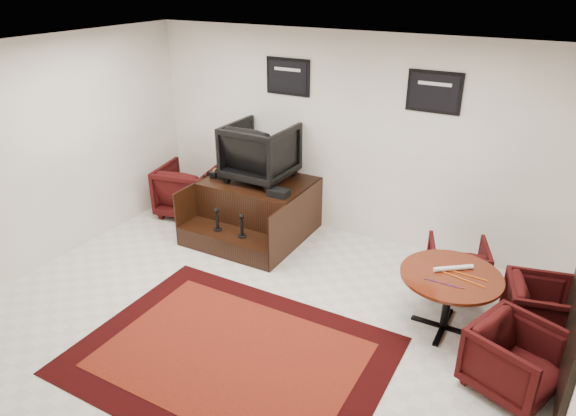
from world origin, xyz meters
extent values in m
plane|color=beige|center=(0.00, 0.00, 0.00)|extent=(6.00, 6.00, 0.00)
cube|color=white|center=(0.00, 2.50, 1.40)|extent=(6.00, 0.02, 2.80)
cube|color=white|center=(0.00, -2.50, 1.40)|extent=(6.00, 0.02, 2.80)
cube|color=white|center=(-3.00, 0.00, 1.40)|extent=(0.02, 5.00, 2.80)
cube|color=white|center=(0.00, 0.00, 2.80)|extent=(6.00, 5.00, 0.02)
cube|color=black|center=(-0.90, 2.48, 2.15)|extent=(0.66, 0.03, 0.50)
cube|color=black|center=(-0.90, 2.46, 2.15)|extent=(0.58, 0.01, 0.42)
cube|color=silver|center=(-0.90, 2.46, 2.25)|extent=(0.40, 0.00, 0.04)
cube|color=black|center=(1.10, 2.48, 2.15)|extent=(0.66, 0.03, 0.50)
cube|color=black|center=(1.10, 2.46, 2.15)|extent=(0.58, 0.01, 0.42)
cube|color=silver|center=(1.10, 2.46, 2.25)|extent=(0.40, 0.00, 0.04)
cube|color=black|center=(0.11, -0.52, 0.00)|extent=(2.99, 2.24, 0.01)
cube|color=#5F160D|center=(0.11, -0.52, 0.01)|extent=(2.46, 1.71, 0.01)
cube|color=black|center=(-1.08, 1.97, 0.38)|extent=(1.48, 1.10, 0.77)
cube|color=black|center=(-1.08, 1.20, 0.14)|extent=(1.48, 0.44, 0.27)
cube|color=black|center=(-1.82, 1.75, 0.38)|extent=(0.02, 1.54, 0.77)
cube|color=black|center=(-0.35, 1.75, 0.38)|extent=(0.02, 1.54, 0.77)
cylinder|color=black|center=(-1.28, 1.20, 0.28)|extent=(0.11, 0.11, 0.02)
cylinder|color=black|center=(-1.28, 1.20, 0.41)|extent=(0.04, 0.04, 0.24)
sphere|color=black|center=(-1.28, 1.20, 0.57)|extent=(0.07, 0.07, 0.07)
cylinder|color=black|center=(-0.89, 1.20, 0.28)|extent=(0.11, 0.11, 0.02)
cylinder|color=black|center=(-0.89, 1.20, 0.41)|extent=(0.04, 0.04, 0.24)
sphere|color=black|center=(-0.89, 1.20, 0.57)|extent=(0.07, 0.07, 0.07)
imported|color=black|center=(-1.08, 2.02, 1.22)|extent=(0.88, 0.83, 0.90)
cube|color=black|center=(-1.71, 1.82, 0.82)|extent=(0.12, 0.27, 0.10)
cube|color=black|center=(-1.59, 1.83, 0.82)|extent=(0.12, 0.27, 0.10)
cube|color=black|center=(-0.57, 1.62, 0.82)|extent=(0.28, 0.20, 0.09)
imported|color=black|center=(-2.34, 1.91, 0.43)|extent=(0.97, 0.93, 0.86)
cylinder|color=#48190A|center=(1.85, 0.94, 0.66)|extent=(1.03, 1.03, 0.03)
cylinder|color=black|center=(1.85, 0.94, 0.34)|extent=(0.08, 0.08, 0.60)
cube|color=black|center=(1.85, 0.94, 0.01)|extent=(0.69, 0.06, 0.03)
cube|color=black|center=(1.85, 0.94, 0.01)|extent=(0.06, 0.69, 0.03)
imported|color=black|center=(1.77, 1.77, 0.34)|extent=(0.81, 0.78, 0.67)
imported|color=black|center=(2.71, 1.30, 0.34)|extent=(0.76, 0.79, 0.69)
imported|color=black|center=(2.58, 0.35, 0.36)|extent=(0.87, 0.89, 0.72)
cylinder|color=silver|center=(1.85, 1.03, 0.70)|extent=(0.37, 0.29, 0.05)
cylinder|color=#CF560B|center=(1.97, 0.89, 0.68)|extent=(0.44, 0.10, 0.01)
cylinder|color=#CF560B|center=(1.97, 0.99, 0.68)|extent=(0.45, 0.04, 0.01)
cylinder|color=#4C1933|center=(1.67, 0.72, 0.68)|extent=(0.10, 0.03, 0.01)
cylinder|color=#4C1933|center=(1.73, 0.72, 0.68)|extent=(0.10, 0.03, 0.01)
cylinder|color=#4C1933|center=(1.79, 0.72, 0.68)|extent=(0.10, 0.03, 0.01)
cylinder|color=#4C1933|center=(1.85, 0.72, 0.68)|extent=(0.10, 0.03, 0.01)
cylinder|color=#4C1933|center=(1.91, 0.72, 0.68)|extent=(0.10, 0.03, 0.01)
cylinder|color=#4C1933|center=(1.97, 0.72, 0.68)|extent=(0.10, 0.03, 0.01)
camera|label=1|loc=(2.54, -3.74, 3.48)|focal=32.00mm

